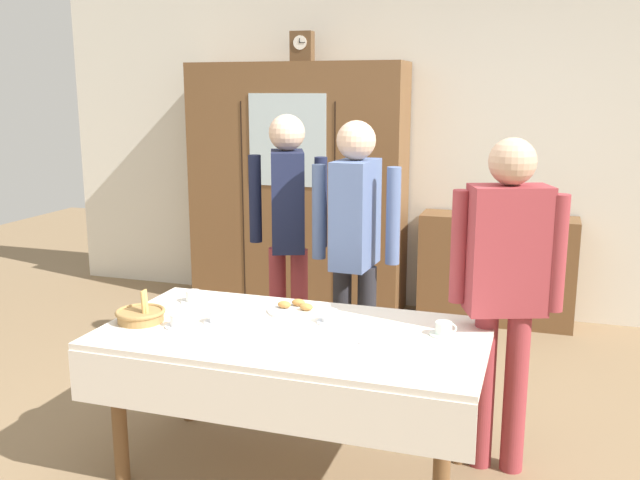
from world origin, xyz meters
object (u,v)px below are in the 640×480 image
object	(u,v)px
spoon_mid_right	(373,326)
tea_cup_near_left	(179,321)
tea_cup_front_edge	(218,318)
pastry_plate	(295,309)
dining_table	(291,352)
spoon_center	(356,343)
bread_basket	(141,315)
mantel_clock	(302,47)
bookshelf_low	(496,269)
wall_cabinet	(297,187)
tea_cup_mid_left	(444,330)
person_behind_table_left	(288,219)
book_stack	(500,209)
person_near_right_end	(506,275)
person_beside_shelf	(355,234)
tea_cup_mid_right	(193,297)
tea_cup_back_edge	(330,317)

from	to	relation	value
spoon_mid_right	tea_cup_near_left	bearing A→B (deg)	-162.33
tea_cup_front_edge	pastry_plate	bearing A→B (deg)	44.79
dining_table	spoon_center	bearing A→B (deg)	-7.14
bread_basket	mantel_clock	bearing A→B (deg)	92.19
mantel_clock	tea_cup_near_left	size ratio (longest dim) A/B	1.85
bookshelf_low	spoon_mid_right	bearing A→B (deg)	-99.53
wall_cabinet	tea_cup_mid_left	size ratio (longest dim) A/B	15.67
mantel_clock	tea_cup_near_left	distance (m)	3.04
tea_cup_near_left	person_behind_table_left	xyz separation A→B (m)	(0.08, 1.27, 0.27)
book_stack	person_near_right_end	xyz separation A→B (m)	(0.18, -2.27, 0.07)
bookshelf_low	person_beside_shelf	world-z (taller)	person_beside_shelf
dining_table	spoon_mid_right	world-z (taller)	spoon_mid_right
dining_table	person_beside_shelf	bearing A→B (deg)	86.67
book_stack	person_near_right_end	distance (m)	2.27
book_stack	pastry_plate	bearing A→B (deg)	-109.87
bread_basket	spoon_center	distance (m)	1.07
spoon_center	person_behind_table_left	xyz separation A→B (m)	(-0.78, 1.22, 0.30)
wall_cabinet	tea_cup_front_edge	xyz separation A→B (m)	(0.52, -2.57, -0.27)
mantel_clock	bookshelf_low	distance (m)	2.36
mantel_clock	tea_cup_front_edge	xyz separation A→B (m)	(0.47, -2.57, -1.41)
person_behind_table_left	tea_cup_mid_right	bearing A→B (deg)	-102.63
tea_cup_mid_right	tea_cup_back_edge	distance (m)	0.79
bookshelf_low	bread_basket	world-z (taller)	bread_basket
dining_table	person_behind_table_left	bearing A→B (deg)	111.12
tea_cup_mid_left	person_near_right_end	bearing A→B (deg)	36.82
tea_cup_front_edge	tea_cup_back_edge	bearing A→B (deg)	18.75
bookshelf_low	person_beside_shelf	bearing A→B (deg)	-112.15
tea_cup_near_left	tea_cup_back_edge	xyz separation A→B (m)	(0.67, 0.28, 0.00)
tea_cup_front_edge	person_behind_table_left	size ratio (longest dim) A/B	0.08
tea_cup_mid_left	pastry_plate	xyz separation A→B (m)	(-0.77, 0.12, -0.01)
dining_table	pastry_plate	bearing A→B (deg)	106.32
book_stack	person_behind_table_left	bearing A→B (deg)	-129.70
tea_cup_near_left	spoon_center	distance (m)	0.86
tea_cup_mid_left	person_near_right_end	size ratio (longest dim) A/B	0.08
tea_cup_mid_right	tea_cup_front_edge	world-z (taller)	same
mantel_clock	person_near_right_end	xyz separation A→B (m)	(1.78, -2.21, -1.18)
bookshelf_low	tea_cup_near_left	world-z (taller)	bookshelf_low
pastry_plate	spoon_mid_right	bearing A→B (deg)	-15.14
bookshelf_low	spoon_center	bearing A→B (deg)	-99.16
dining_table	book_stack	size ratio (longest dim) A/B	7.99
bread_basket	person_behind_table_left	distance (m)	1.32
bookshelf_low	mantel_clock	bearing A→B (deg)	-178.17
spoon_mid_right	spoon_center	bearing A→B (deg)	-95.20
bread_basket	tea_cup_back_edge	bearing A→B (deg)	16.99
bookshelf_low	tea_cup_near_left	size ratio (longest dim) A/B	9.22
dining_table	person_near_right_end	distance (m)	1.06
tea_cup_back_edge	spoon_mid_right	bearing A→B (deg)	-0.20
mantel_clock	spoon_mid_right	xyz separation A→B (m)	(1.19, -2.40, -1.43)
spoon_center	dining_table	bearing A→B (deg)	172.86
tea_cup_back_edge	wall_cabinet	bearing A→B (deg)	113.28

